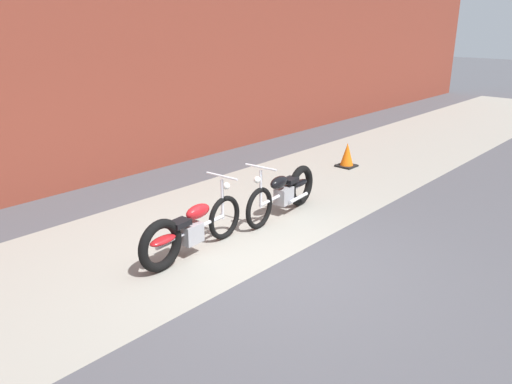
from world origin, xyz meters
The scene contains 6 objects.
ground_plane centered at (0.00, 0.00, 0.00)m, with size 80.00×80.00×0.00m, color #47474C.
sidewalk_slab centered at (0.00, 1.75, 0.00)m, with size 36.00×3.50×0.01m, color gray.
brick_building_wall centered at (0.00, 5.20, 3.16)m, with size 36.00×0.50×6.31m, color brown.
motorcycle_red centered at (-0.66, 1.06, 0.40)m, with size 2.01×0.58×1.03m.
motorcycle_black centered at (1.60, 1.11, 0.40)m, with size 2.00×0.58×1.03m.
traffic_cone centered at (4.74, 1.89, 0.25)m, with size 0.40×0.40×0.55m.
Camera 1 is at (-4.73, -3.94, 3.20)m, focal length 35.09 mm.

